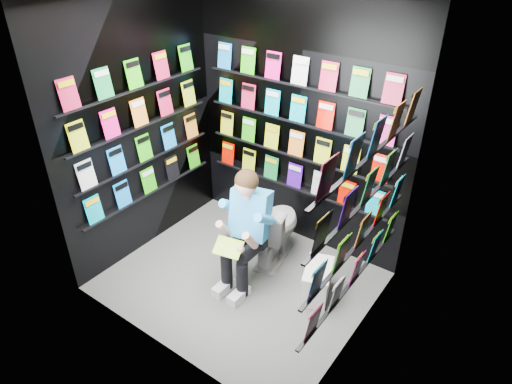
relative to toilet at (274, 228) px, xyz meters
The scene contains 13 objects.
floor 0.63m from the toilet, 96.48° to the right, with size 2.40×2.40×0.00m, color slate.
wall_back 1.06m from the toilet, 96.69° to the left, with size 2.40×0.04×2.60m, color black.
wall_front 1.77m from the toilet, 92.19° to the right, with size 2.40×0.04×2.60m, color black.
wall_left 1.65m from the toilet, 158.01° to the right, with size 0.04×2.00×2.60m, color black.
wall_right 1.56m from the toilet, 23.97° to the right, with size 0.04×2.00×2.60m, color black.
comics_back 1.05m from the toilet, 97.12° to the left, with size 2.10×0.06×1.37m, color #ED1000, non-canonical shape.
comics_left 1.63m from the toilet, 157.52° to the right, with size 0.06×1.70×1.37m, color #ED1000, non-canonical shape.
comics_right 1.54m from the toilet, 24.55° to the right, with size 0.06×1.70×1.37m, color #ED1000, non-canonical shape.
toilet is the anchor object (origin of this frame).
longbox 0.73m from the toilet, 19.76° to the right, with size 0.22×0.40×0.30m, color white.
longbox_lid 0.70m from the toilet, 19.76° to the right, with size 0.24×0.42×0.03m, color white.
reader 0.53m from the toilet, 90.00° to the right, with size 0.48×0.70×1.29m, color #2890E1, non-canonical shape.
held_comic 0.76m from the toilet, 90.00° to the right, with size 0.26×0.01×0.18m, color green.
Camera 1 is at (2.13, -2.66, 3.08)m, focal length 32.00 mm.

